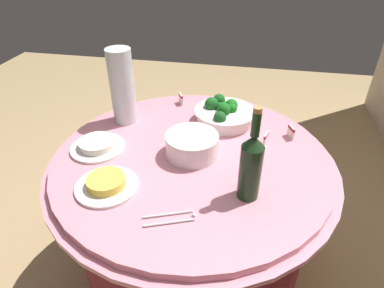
{
  "coord_description": "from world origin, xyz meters",
  "views": [
    {
      "loc": [
        1.05,
        0.2,
        1.51
      ],
      "look_at": [
        0.0,
        0.0,
        0.79
      ],
      "focal_mm": 30.64,
      "sensor_mm": 36.0,
      "label": 1
    }
  ],
  "objects_px": {
    "decorative_fruit_vase": "(122,89)",
    "label_placard_front": "(181,98)",
    "broccoli_bowl": "(224,114)",
    "serving_tongs": "(171,218)",
    "food_plate_fried_egg": "(106,184)",
    "food_plate_rice": "(97,145)",
    "plate_stack": "(191,145)",
    "label_placard_mid": "(291,131)",
    "wine_bottle": "(251,165)",
    "label_placard_rear": "(266,138)"
  },
  "relations": [
    {
      "from": "food_plate_fried_egg",
      "to": "label_placard_rear",
      "type": "relative_size",
      "value": 4.0
    },
    {
      "from": "broccoli_bowl",
      "to": "food_plate_fried_egg",
      "type": "relative_size",
      "value": 1.27
    },
    {
      "from": "plate_stack",
      "to": "serving_tongs",
      "type": "bearing_deg",
      "value": 0.92
    },
    {
      "from": "wine_bottle",
      "to": "label_placard_front",
      "type": "height_order",
      "value": "wine_bottle"
    },
    {
      "from": "wine_bottle",
      "to": "label_placard_front",
      "type": "distance_m",
      "value": 0.73
    },
    {
      "from": "plate_stack",
      "to": "wine_bottle",
      "type": "height_order",
      "value": "wine_bottle"
    },
    {
      "from": "food_plate_fried_egg",
      "to": "food_plate_rice",
      "type": "height_order",
      "value": "food_plate_fried_egg"
    },
    {
      "from": "wine_bottle",
      "to": "decorative_fruit_vase",
      "type": "distance_m",
      "value": 0.72
    },
    {
      "from": "serving_tongs",
      "to": "label_placard_mid",
      "type": "bearing_deg",
      "value": 144.9
    },
    {
      "from": "label_placard_front",
      "to": "wine_bottle",
      "type": "bearing_deg",
      "value": 30.65
    },
    {
      "from": "broccoli_bowl",
      "to": "label_placard_mid",
      "type": "xyz_separation_m",
      "value": [
        0.08,
        0.3,
        -0.01
      ]
    },
    {
      "from": "decorative_fruit_vase",
      "to": "label_placard_front",
      "type": "relative_size",
      "value": 6.18
    },
    {
      "from": "serving_tongs",
      "to": "plate_stack",
      "type": "bearing_deg",
      "value": -179.08
    },
    {
      "from": "plate_stack",
      "to": "decorative_fruit_vase",
      "type": "bearing_deg",
      "value": -121.63
    },
    {
      "from": "plate_stack",
      "to": "label_placard_mid",
      "type": "bearing_deg",
      "value": 117.47
    },
    {
      "from": "wine_bottle",
      "to": "food_plate_rice",
      "type": "xyz_separation_m",
      "value": [
        -0.16,
        -0.62,
        -0.11
      ]
    },
    {
      "from": "label_placard_mid",
      "to": "label_placard_rear",
      "type": "relative_size",
      "value": 1.0
    },
    {
      "from": "decorative_fruit_vase",
      "to": "serving_tongs",
      "type": "xyz_separation_m",
      "value": [
        0.57,
        0.36,
        -0.16
      ]
    },
    {
      "from": "food_plate_fried_egg",
      "to": "serving_tongs",
      "type": "bearing_deg",
      "value": 68.36
    },
    {
      "from": "label_placard_front",
      "to": "plate_stack",
      "type": "bearing_deg",
      "value": 17.54
    },
    {
      "from": "broccoli_bowl",
      "to": "serving_tongs",
      "type": "distance_m",
      "value": 0.65
    },
    {
      "from": "food_plate_fried_egg",
      "to": "label_placard_front",
      "type": "height_order",
      "value": "label_placard_front"
    },
    {
      "from": "wine_bottle",
      "to": "label_placard_mid",
      "type": "xyz_separation_m",
      "value": [
        -0.4,
        0.16,
        -0.1
      ]
    },
    {
      "from": "label_placard_mid",
      "to": "label_placard_front",
      "type": "bearing_deg",
      "value": -112.68
    },
    {
      "from": "broccoli_bowl",
      "to": "label_placard_mid",
      "type": "relative_size",
      "value": 5.09
    },
    {
      "from": "food_plate_rice",
      "to": "label_placard_rear",
      "type": "relative_size",
      "value": 4.0
    },
    {
      "from": "plate_stack",
      "to": "food_plate_fried_egg",
      "type": "relative_size",
      "value": 0.95
    },
    {
      "from": "broccoli_bowl",
      "to": "label_placard_mid",
      "type": "height_order",
      "value": "broccoli_bowl"
    },
    {
      "from": "broccoli_bowl",
      "to": "serving_tongs",
      "type": "bearing_deg",
      "value": -8.39
    },
    {
      "from": "plate_stack",
      "to": "label_placard_front",
      "type": "relative_size",
      "value": 3.82
    },
    {
      "from": "wine_bottle",
      "to": "plate_stack",
      "type": "bearing_deg",
      "value": -129.78
    },
    {
      "from": "wine_bottle",
      "to": "food_plate_fried_egg",
      "type": "relative_size",
      "value": 1.53
    },
    {
      "from": "food_plate_fried_egg",
      "to": "label_placard_mid",
      "type": "distance_m",
      "value": 0.79
    },
    {
      "from": "food_plate_rice",
      "to": "label_placard_mid",
      "type": "height_order",
      "value": "label_placard_mid"
    },
    {
      "from": "food_plate_rice",
      "to": "wine_bottle",
      "type": "bearing_deg",
      "value": 75.15
    },
    {
      "from": "plate_stack",
      "to": "label_placard_rear",
      "type": "height_order",
      "value": "plate_stack"
    },
    {
      "from": "decorative_fruit_vase",
      "to": "serving_tongs",
      "type": "relative_size",
      "value": 2.06
    },
    {
      "from": "serving_tongs",
      "to": "label_placard_front",
      "type": "relative_size",
      "value": 3.0
    },
    {
      "from": "broccoli_bowl",
      "to": "food_plate_rice",
      "type": "bearing_deg",
      "value": -56.52
    },
    {
      "from": "decorative_fruit_vase",
      "to": "label_placard_front",
      "type": "bearing_deg",
      "value": 134.66
    },
    {
      "from": "serving_tongs",
      "to": "food_plate_rice",
      "type": "height_order",
      "value": "food_plate_rice"
    },
    {
      "from": "label_placard_front",
      "to": "label_placard_rear",
      "type": "relative_size",
      "value": 1.0
    },
    {
      "from": "broccoli_bowl",
      "to": "wine_bottle",
      "type": "height_order",
      "value": "wine_bottle"
    },
    {
      "from": "serving_tongs",
      "to": "label_placard_front",
      "type": "height_order",
      "value": "label_placard_front"
    },
    {
      "from": "plate_stack",
      "to": "food_plate_fried_egg",
      "type": "distance_m",
      "value": 0.35
    },
    {
      "from": "food_plate_fried_egg",
      "to": "label_placard_mid",
      "type": "xyz_separation_m",
      "value": [
        -0.46,
        0.65,
        0.01
      ]
    },
    {
      "from": "broccoli_bowl",
      "to": "plate_stack",
      "type": "height_order",
      "value": "broccoli_bowl"
    },
    {
      "from": "label_placard_mid",
      "to": "food_plate_fried_egg",
      "type": "bearing_deg",
      "value": -54.84
    },
    {
      "from": "label_placard_mid",
      "to": "food_plate_rice",
      "type": "bearing_deg",
      "value": -73.02
    },
    {
      "from": "broccoli_bowl",
      "to": "decorative_fruit_vase",
      "type": "distance_m",
      "value": 0.47
    }
  ]
}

